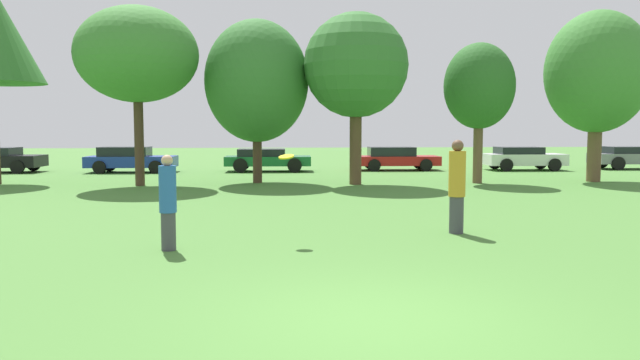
{
  "coord_description": "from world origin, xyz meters",
  "views": [
    {
      "loc": [
        -1.21,
        -6.79,
        2.21
      ],
      "look_at": [
        -0.24,
        5.76,
        1.13
      ],
      "focal_mm": 34.49,
      "sensor_mm": 36.0,
      "label": 1
    }
  ],
  "objects": [
    {
      "name": "ground_plane",
      "position": [
        0.0,
        0.0,
        0.0
      ],
      "size": [
        120.0,
        120.0,
        0.0
      ],
      "primitive_type": "plane",
      "color": "#477A33"
    },
    {
      "name": "person_thrower",
      "position": [
        -3.08,
        4.29,
        0.87
      ],
      "size": [
        0.31,
        0.31,
        1.72
      ],
      "rotation": [
        0.0,
        0.0,
        0.23
      ],
      "color": "#3F3F47",
      "rests_on": "ground"
    },
    {
      "name": "person_catcher",
      "position": [
        2.61,
        5.64,
        0.99
      ],
      "size": [
        0.35,
        0.35,
        1.95
      ],
      "rotation": [
        0.0,
        0.0,
        -2.91
      ],
      "color": "#3F3F47",
      "rests_on": "ground"
    },
    {
      "name": "frisbee",
      "position": [
        -0.95,
        5.0,
        1.65
      ],
      "size": [
        0.31,
        0.3,
        0.12
      ],
      "color": "yellow"
    },
    {
      "name": "tree_1",
      "position": [
        -6.23,
        16.89,
        4.9
      ],
      "size": [
        4.56,
        4.56,
        6.71
      ],
      "color": "#473323",
      "rests_on": "ground"
    },
    {
      "name": "tree_2",
      "position": [
        -1.81,
        17.72,
        4.01
      ],
      "size": [
        4.08,
        4.08,
        6.42
      ],
      "color": "#473323",
      "rests_on": "ground"
    },
    {
      "name": "tree_3",
      "position": [
        1.99,
        16.75,
        4.54
      ],
      "size": [
        4.0,
        4.0,
        6.57
      ],
      "color": "brown",
      "rests_on": "ground"
    },
    {
      "name": "tree_4",
      "position": [
        6.89,
        16.92,
        3.79
      ],
      "size": [
        2.76,
        2.76,
        5.5
      ],
      "color": "brown",
      "rests_on": "ground"
    },
    {
      "name": "tree_5",
      "position": [
        11.85,
        17.24,
        4.4
      ],
      "size": [
        4.1,
        4.1,
        6.88
      ],
      "color": "brown",
      "rests_on": "ground"
    },
    {
      "name": "parked_car_blue",
      "position": [
        -8.19,
        23.91,
        0.65
      ],
      "size": [
        4.29,
        1.97,
        1.25
      ],
      "rotation": [
        0.0,
        0.0,
        -0.03
      ],
      "color": "#1E389E",
      "rests_on": "ground"
    },
    {
      "name": "parked_car_green",
      "position": [
        -1.51,
        24.07,
        0.63
      ],
      "size": [
        4.3,
        2.08,
        1.13
      ],
      "rotation": [
        0.0,
        0.0,
        -0.03
      ],
      "color": "#196633",
      "rests_on": "ground"
    },
    {
      "name": "parked_car_red",
      "position": [
        5.12,
        24.43,
        0.63
      ],
      "size": [
        4.27,
        1.99,
        1.2
      ],
      "rotation": [
        0.0,
        0.0,
        -0.03
      ],
      "color": "red",
      "rests_on": "ground"
    },
    {
      "name": "parked_car_white",
      "position": [
        11.68,
        23.93,
        0.64
      ],
      "size": [
        4.03,
        2.04,
        1.2
      ],
      "rotation": [
        0.0,
        0.0,
        -0.03
      ],
      "color": "silver",
      "rests_on": "ground"
    },
    {
      "name": "parked_car_grey",
      "position": [
        17.94,
        24.34,
        0.65
      ],
      "size": [
        4.6,
        2.0,
        1.19
      ],
      "rotation": [
        0.0,
        0.0,
        -0.03
      ],
      "color": "slate",
      "rests_on": "ground"
    }
  ]
}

